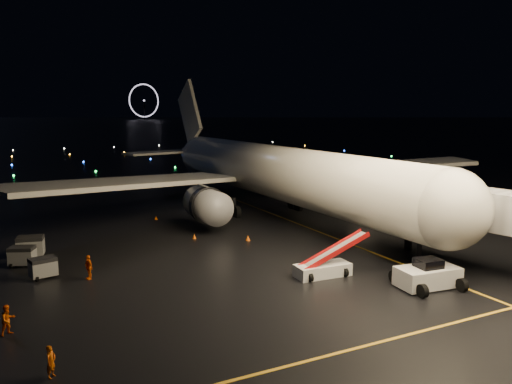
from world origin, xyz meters
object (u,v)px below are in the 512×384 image
airliner (260,141)px  crew_a (51,362)px  crew_b (8,320)px  belt_loader (323,257)px  baggage_cart_2 (31,247)px  crew_c (89,267)px  pushback_tug (428,273)px  baggage_cart_1 (43,268)px  baggage_cart_0 (22,256)px

airliner → crew_a: bearing=-131.9°
crew_b → airliner: bearing=10.9°
crew_a → airliner: bearing=-3.4°
belt_loader → baggage_cart_2: belt_loader is taller
belt_loader → crew_c: belt_loader is taller
airliner → crew_c: airliner is taller
crew_c → crew_a: bearing=-31.9°
airliner → pushback_tug: bearing=-94.7°
crew_c → crew_b: bearing=-52.1°
crew_c → baggage_cart_1: (-3.09, 1.88, -0.15)m
pushback_tug → baggage_cart_1: pushback_tug is taller
crew_b → baggage_cart_0: bearing=54.8°
airliner → baggage_cart_0: (-28.05, -12.00, -8.10)m
crew_a → crew_c: size_ratio=0.86×
baggage_cart_1 → baggage_cart_2: size_ratio=0.87×
airliner → baggage_cart_1: (-26.72, -15.98, -8.12)m
airliner → pushback_tug: 31.68m
baggage_cart_1 → crew_c: bearing=-45.4°
baggage_cart_2 → airliner: bearing=30.1°
belt_loader → baggage_cart_1: (-19.42, 9.20, -0.76)m
airliner → baggage_cart_1: airliner is taller
airliner → belt_loader: (-7.30, -25.18, -7.37)m
crew_b → baggage_cart_1: size_ratio=0.95×
airliner → crew_b: size_ratio=35.56×
belt_loader → baggage_cart_0: size_ratio=3.31×
airliner → crew_a: 42.77m
baggage_cart_0 → baggage_cart_2: baggage_cart_2 is taller
baggage_cart_1 → baggage_cart_2: (-0.58, 6.58, 0.12)m
belt_loader → crew_b: size_ratio=3.61×
airliner → baggage_cart_0: size_ratio=32.66×
crew_c → baggage_cart_1: crew_c is taller
baggage_cart_1 → crew_a: bearing=-106.4°
crew_c → baggage_cart_1: bearing=-138.3°
baggage_cart_0 → baggage_cart_2: size_ratio=0.90×
belt_loader → crew_a: bearing=-158.5°
crew_c → baggage_cart_2: bearing=-173.5°
crew_c → baggage_cart_0: crew_c is taller
crew_b → baggage_cart_0: crew_b is taller
airliner → baggage_cart_1: bearing=-150.3°
crew_a → crew_b: (-1.81, 6.12, 0.07)m
airliner → baggage_cart_2: bearing=-162.2°
airliner → baggage_cart_1: 32.18m
airliner → crew_a: (-27.36, -31.86, -8.10)m
airliner → crew_b: bearing=-139.8°
belt_loader → airliner: bearing=76.9°
pushback_tug → crew_a: pushback_tug is taller
crew_a → baggage_cart_2: size_ratio=0.76×
airliner → belt_loader: bearing=-107.4°
crew_c → belt_loader: bearing=48.9°
pushback_tug → crew_a: (-25.49, -1.23, -0.25)m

